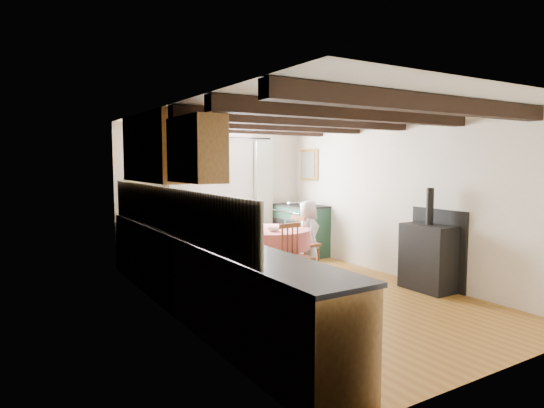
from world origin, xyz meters
TOP-DOWN VIEW (x-y plane):
  - floor at (0.00, 0.00)m, footprint 3.60×5.50m
  - ceiling at (0.00, 0.00)m, footprint 3.60×5.50m
  - wall_back at (0.00, 2.75)m, footprint 3.60×0.00m
  - wall_front at (0.00, -2.75)m, footprint 3.60×0.00m
  - wall_left at (-1.80, 0.00)m, footprint 0.00×5.50m
  - wall_right at (1.80, 0.00)m, footprint 0.00×5.50m
  - beam_a at (0.00, -2.00)m, footprint 3.60×0.16m
  - beam_b at (0.00, -1.00)m, footprint 3.60×0.16m
  - beam_c at (0.00, 0.00)m, footprint 3.60×0.16m
  - beam_d at (0.00, 1.00)m, footprint 3.60×0.16m
  - beam_e at (0.00, 2.00)m, footprint 3.60×0.16m
  - splash_left at (-1.78, 0.30)m, footprint 0.02×4.50m
  - splash_back at (-1.00, 2.73)m, footprint 1.40×0.02m
  - base_cabinet_left at (-1.50, 0.00)m, footprint 0.60×5.30m
  - base_cabinet_back at (-1.05, 2.45)m, footprint 1.30×0.60m
  - worktop_left at (-1.48, 0.00)m, footprint 0.64×5.30m
  - worktop_back at (-1.05, 2.43)m, footprint 1.30×0.64m
  - wall_cabinet_glass at (-1.63, 1.20)m, footprint 0.34×1.80m
  - wall_cabinet_solid at (-1.63, -0.30)m, footprint 0.34×0.90m
  - window_frame at (0.10, 2.73)m, footprint 1.34×0.03m
  - window_pane at (0.10, 2.74)m, footprint 1.20×0.01m
  - curtain_left at (-0.75, 2.65)m, footprint 0.35×0.10m
  - curtain_right at (0.95, 2.65)m, footprint 0.35×0.10m
  - curtain_rod at (0.10, 2.65)m, footprint 2.00×0.03m
  - wall_picture at (1.77, 2.30)m, footprint 0.04×0.50m
  - wall_plate at (1.05, 2.72)m, footprint 0.30×0.02m
  - rug at (0.18, 1.11)m, footprint 1.87×1.46m
  - dining_table at (0.18, 1.11)m, footprint 1.21×1.21m
  - chair_near at (0.11, 0.31)m, footprint 0.42×0.44m
  - chair_left at (-0.66, 1.07)m, footprint 0.51×0.49m
  - chair_right at (0.89, 1.17)m, footprint 0.42×0.40m
  - aga_range at (1.47, 2.18)m, footprint 0.68×1.05m
  - cast_iron_stove at (1.58, -0.74)m, footprint 0.43×0.71m
  - child_far at (0.14, 1.82)m, footprint 0.43×0.32m
  - child_right at (1.01, 1.28)m, footprint 0.51×0.63m
  - bowl_a at (-0.18, 0.97)m, footprint 0.28×0.28m
  - bowl_b at (0.09, 0.89)m, footprint 0.20×0.20m
  - cup at (0.06, 1.30)m, footprint 0.14×0.14m
  - canister_tall at (-1.36, 2.46)m, footprint 0.13×0.13m
  - canister_wide at (-1.07, 2.53)m, footprint 0.20×0.20m
  - canister_slim at (-0.69, 2.42)m, footprint 0.10×0.10m

SIDE VIEW (x-z plane):
  - floor at x=0.00m, z-range 0.00..0.00m
  - rug at x=0.18m, z-range 0.00..0.01m
  - dining_table at x=0.18m, z-range 0.00..0.73m
  - base_cabinet_left at x=-1.50m, z-range 0.00..0.88m
  - base_cabinet_back at x=-1.05m, z-range 0.00..0.88m
  - chair_right at x=0.89m, z-range 0.00..0.89m
  - chair_near at x=0.11m, z-range 0.00..0.90m
  - chair_left at x=-0.66m, z-range 0.00..0.95m
  - aga_range at x=1.47m, z-range 0.00..0.97m
  - child_far at x=0.14m, z-range 0.00..1.06m
  - child_right at x=1.01m, z-range 0.00..1.12m
  - cast_iron_stove at x=1.58m, z-range 0.00..1.42m
  - bowl_a at x=-0.18m, z-range 0.73..0.78m
  - bowl_b at x=0.09m, z-range 0.73..0.78m
  - cup at x=0.06m, z-range 0.73..0.83m
  - worktop_left at x=-1.48m, z-range 0.88..0.92m
  - worktop_back at x=-1.05m, z-range 0.88..0.92m
  - canister_wide at x=-1.07m, z-range 0.92..1.14m
  - canister_tall at x=-1.36m, z-range 0.92..1.14m
  - canister_slim at x=-0.69m, z-range 0.92..1.21m
  - curtain_left at x=-0.75m, z-range 0.05..2.15m
  - curtain_right at x=0.95m, z-range 0.05..2.15m
  - wall_back at x=0.00m, z-range 0.00..2.40m
  - wall_front at x=0.00m, z-range 0.00..2.40m
  - wall_left at x=-1.80m, z-range 0.00..2.40m
  - wall_right at x=1.80m, z-range 0.00..2.40m
  - splash_left at x=-1.78m, z-range 0.92..1.48m
  - splash_back at x=-1.00m, z-range 0.92..1.48m
  - window_frame at x=0.10m, z-range 0.83..2.37m
  - window_pane at x=0.10m, z-range 0.90..2.30m
  - wall_picture at x=1.77m, z-range 1.40..2.00m
  - wall_plate at x=1.05m, z-range 1.55..1.85m
  - wall_cabinet_solid at x=-1.63m, z-range 1.55..2.25m
  - wall_cabinet_glass at x=-1.63m, z-range 1.50..2.40m
  - curtain_rod at x=0.10m, z-range 2.19..2.22m
  - beam_a at x=0.00m, z-range 2.23..2.39m
  - beam_b at x=0.00m, z-range 2.23..2.39m
  - beam_c at x=0.00m, z-range 2.23..2.39m
  - beam_d at x=0.00m, z-range 2.23..2.39m
  - beam_e at x=0.00m, z-range 2.23..2.39m
  - ceiling at x=0.00m, z-range 2.40..2.40m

